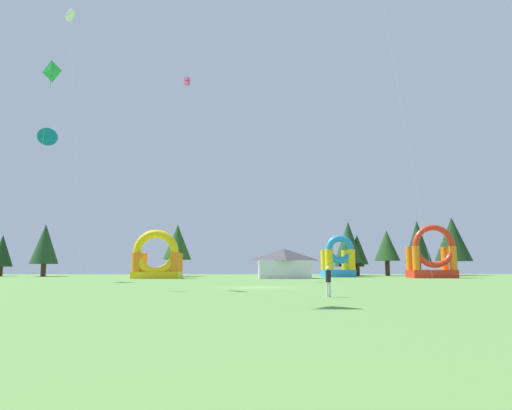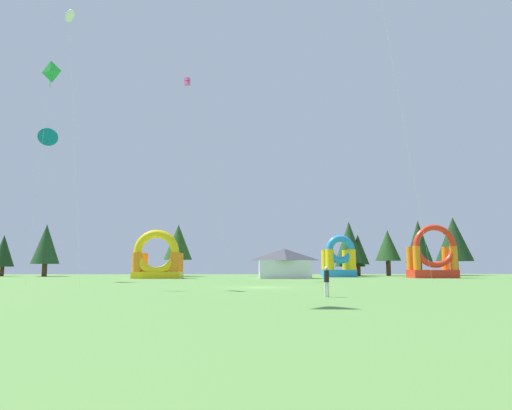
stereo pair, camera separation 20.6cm
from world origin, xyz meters
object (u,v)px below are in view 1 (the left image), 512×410
Objects in this scene: person_left_edge at (328,279)px; inflatable_orange_dome at (338,262)px; kite_green_diamond at (50,73)px; inflatable_blue_arch at (157,262)px; festival_tent at (284,263)px; kite_teal_delta at (47,140)px; kite_pink_box at (187,83)px; kite_white_parafoil at (70,16)px; inflatable_yellow_castle at (432,259)px.

inflatable_orange_dome is (10.31, 46.10, 1.34)m from person_left_edge.
inflatable_blue_arch is (3.42, 29.42, -14.39)m from kite_green_diamond.
kite_teal_delta is at bearing -157.36° from festival_tent.
kite_pink_box reaches higher than kite_white_parafoil.
inflatable_yellow_castle is 38.87m from inflatable_blue_arch.
inflatable_blue_arch is (-38.86, -0.97, -0.44)m from inflatable_yellow_castle.
kite_pink_box is 41.49m from inflatable_yellow_castle.
kite_white_parafoil is at bearing -125.80° from festival_tent.
festival_tent is (1.18, 38.60, 1.05)m from person_left_edge.
kite_green_diamond is at bearing -114.73° from kite_pink_box.
inflatable_yellow_castle is 1.08× the size of festival_tent.
kite_teal_delta is at bearing 113.00° from kite_green_diamond.
kite_teal_delta is 10.42× the size of person_left_edge.
kite_white_parafoil is 13.60× the size of person_left_edge.
inflatable_orange_dome is 11.82m from festival_tent.
person_left_edge is at bearing -119.42° from inflatable_yellow_castle.
kite_white_parafoil is 3.41× the size of inflatable_blue_arch.
person_left_edge is at bearing -67.24° from inflatable_blue_arch.
kite_pink_box is 1.07× the size of kite_white_parafoil.
kite_teal_delta reaches higher than inflatable_orange_dome.
inflatable_orange_dome is at bearing 27.27° from kite_teal_delta.
kite_green_diamond reaches higher than person_left_edge.
kite_pink_box reaches higher than inflatable_yellow_castle.
festival_tent is (12.48, 10.72, -21.46)m from kite_pink_box.
kite_pink_box is 1.39× the size of kite_green_diamond.
kite_green_diamond reaches higher than inflatable_orange_dome.
kite_pink_box is 21.33m from kite_green_diamond.
kite_teal_delta is at bearing -152.73° from inflatable_orange_dome.
kite_white_parafoil is (0.82, 1.19, 5.43)m from kite_green_diamond.
inflatable_orange_dome is at bearing -123.89° from person_left_edge.
kite_pink_box is 3.77× the size of inflatable_orange_dome.
kite_green_diamond is 32.93m from inflatable_blue_arch.
festival_tent is at bearing -113.03° from person_left_edge.
kite_white_parafoil is 49.98m from inflatable_orange_dome.
festival_tent is at bearing 54.24° from kite_green_diamond.
inflatable_yellow_castle is (42.27, 30.39, -13.95)m from kite_green_diamond.
kite_pink_box reaches higher than inflatable_orange_dome.
kite_pink_box is 3.45× the size of festival_tent.
kite_pink_box is 37.57m from person_left_edge.
kite_pink_box is at bearing -160.40° from inflatable_yellow_castle.
kite_pink_box is 3.65× the size of inflatable_blue_arch.
kite_white_parafoil is at bearing -129.58° from inflatable_orange_dome.
inflatable_yellow_castle reaches higher than inflatable_blue_arch.
person_left_edge is at bearing -29.51° from kite_white_parafoil.
kite_teal_delta reaches higher than inflatable_yellow_castle.
inflatable_yellow_castle is at bearing -140.70° from person_left_edge.
kite_green_diamond is (-8.45, -18.35, -6.85)m from kite_pink_box.
person_left_edge is at bearing -25.75° from kite_green_diamond.
inflatable_orange_dome reaches higher than festival_tent.
kite_teal_delta is 33.67m from festival_tent.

